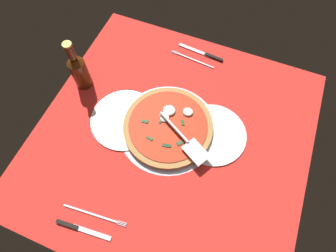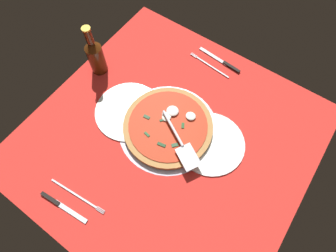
{
  "view_description": "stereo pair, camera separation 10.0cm",
  "coord_description": "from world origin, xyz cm",
  "px_view_note": "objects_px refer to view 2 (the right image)",
  "views": [
    {
      "loc": [
        13.79,
        -37.78,
        91.41
      ],
      "look_at": [
        -2.61,
        2.89,
        1.93
      ],
      "focal_mm": 29.22,
      "sensor_mm": 36.0,
      "label": 1
    },
    {
      "loc": [
        22.54,
        -33.03,
        91.41
      ],
      "look_at": [
        -2.61,
        2.89,
        1.93
      ],
      "focal_mm": 29.22,
      "sensor_mm": 36.0,
      "label": 2
    }
  ],
  "objects_px": {
    "dinner_plate_left": "(129,111)",
    "pizza_server": "(180,142)",
    "pizza": "(168,126)",
    "place_setting_near": "(69,201)",
    "beer_bottle": "(95,55)",
    "place_setting_far": "(216,64)",
    "dinner_plate_right": "(210,143)"
  },
  "relations": [
    {
      "from": "dinner_plate_right",
      "to": "place_setting_near",
      "type": "relative_size",
      "value": 1.14
    },
    {
      "from": "dinner_plate_left",
      "to": "place_setting_far",
      "type": "height_order",
      "value": "place_setting_far"
    },
    {
      "from": "place_setting_far",
      "to": "beer_bottle",
      "type": "distance_m",
      "value": 0.49
    },
    {
      "from": "dinner_plate_left",
      "to": "beer_bottle",
      "type": "bearing_deg",
      "value": 157.96
    },
    {
      "from": "dinner_plate_right",
      "to": "beer_bottle",
      "type": "relative_size",
      "value": 1.09
    },
    {
      "from": "pizza_server",
      "to": "dinner_plate_right",
      "type": "bearing_deg",
      "value": 70.11
    },
    {
      "from": "pizza",
      "to": "pizza_server",
      "type": "height_order",
      "value": "pizza_server"
    },
    {
      "from": "beer_bottle",
      "to": "pizza_server",
      "type": "bearing_deg",
      "value": -11.87
    },
    {
      "from": "pizza_server",
      "to": "place_setting_far",
      "type": "distance_m",
      "value": 0.41
    },
    {
      "from": "dinner_plate_left",
      "to": "pizza",
      "type": "bearing_deg",
      "value": 10.79
    },
    {
      "from": "pizza",
      "to": "beer_bottle",
      "type": "relative_size",
      "value": 1.44
    },
    {
      "from": "pizza_server",
      "to": "pizza",
      "type": "bearing_deg",
      "value": -177.57
    },
    {
      "from": "dinner_plate_right",
      "to": "pizza_server",
      "type": "distance_m",
      "value": 0.12
    },
    {
      "from": "pizza_server",
      "to": "place_setting_far",
      "type": "bearing_deg",
      "value": 130.5
    },
    {
      "from": "dinner_plate_left",
      "to": "place_setting_near",
      "type": "relative_size",
      "value": 1.18
    },
    {
      "from": "place_setting_near",
      "to": "beer_bottle",
      "type": "xyz_separation_m",
      "value": [
        -0.27,
        0.46,
        0.08
      ]
    },
    {
      "from": "place_setting_near",
      "to": "beer_bottle",
      "type": "distance_m",
      "value": 0.54
    },
    {
      "from": "place_setting_far",
      "to": "beer_bottle",
      "type": "height_order",
      "value": "beer_bottle"
    },
    {
      "from": "pizza",
      "to": "place_setting_far",
      "type": "bearing_deg",
      "value": 90.69
    },
    {
      "from": "dinner_plate_left",
      "to": "pizza",
      "type": "relative_size",
      "value": 0.78
    },
    {
      "from": "beer_bottle",
      "to": "place_setting_far",
      "type": "bearing_deg",
      "value": 38.19
    },
    {
      "from": "place_setting_near",
      "to": "pizza_server",
      "type": "bearing_deg",
      "value": 57.04
    },
    {
      "from": "beer_bottle",
      "to": "dinner_plate_right",
      "type": "bearing_deg",
      "value": -2.49
    },
    {
      "from": "pizza_server",
      "to": "beer_bottle",
      "type": "height_order",
      "value": "beer_bottle"
    },
    {
      "from": "pizza",
      "to": "place_setting_far",
      "type": "relative_size",
      "value": 1.51
    },
    {
      "from": "dinner_plate_left",
      "to": "pizza_server",
      "type": "bearing_deg",
      "value": -1.74
    },
    {
      "from": "dinner_plate_left",
      "to": "beer_bottle",
      "type": "height_order",
      "value": "beer_bottle"
    },
    {
      "from": "pizza",
      "to": "beer_bottle",
      "type": "bearing_deg",
      "value": 171.32
    },
    {
      "from": "dinner_plate_left",
      "to": "beer_bottle",
      "type": "relative_size",
      "value": 1.12
    },
    {
      "from": "pizza_server",
      "to": "place_setting_far",
      "type": "xyz_separation_m",
      "value": [
        -0.08,
        0.4,
        -0.04
      ]
    },
    {
      "from": "dinner_plate_right",
      "to": "place_setting_far",
      "type": "distance_m",
      "value": 0.36
    },
    {
      "from": "dinner_plate_left",
      "to": "place_setting_far",
      "type": "xyz_separation_m",
      "value": [
        0.16,
        0.39,
        -0.0
      ]
    }
  ]
}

